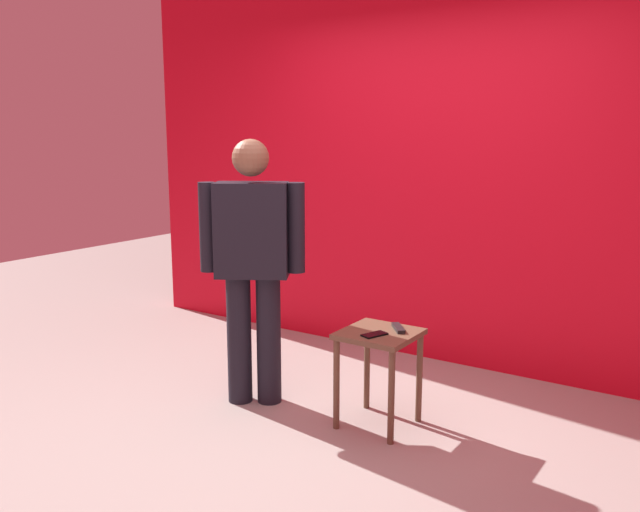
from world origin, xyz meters
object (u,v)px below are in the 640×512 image
Objects in this scene: cell_phone at (374,335)px; tv_remote at (398,328)px; side_table at (379,351)px; standing_person at (252,259)px.

cell_phone is 0.18m from tv_remote.
tv_remote is (0.07, 0.09, 0.12)m from side_table.
standing_person is 0.94m from side_table.
side_table is at bearing -168.13° from tv_remote.
standing_person is 2.90× the size of side_table.
standing_person is at bearing -156.36° from cell_phone.
side_table is 3.28× the size of tv_remote.
standing_person is at bearing -171.48° from side_table.
tv_remote is at bearing 91.46° from cell_phone.
cell_phone is at bearing 2.90° from standing_person.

